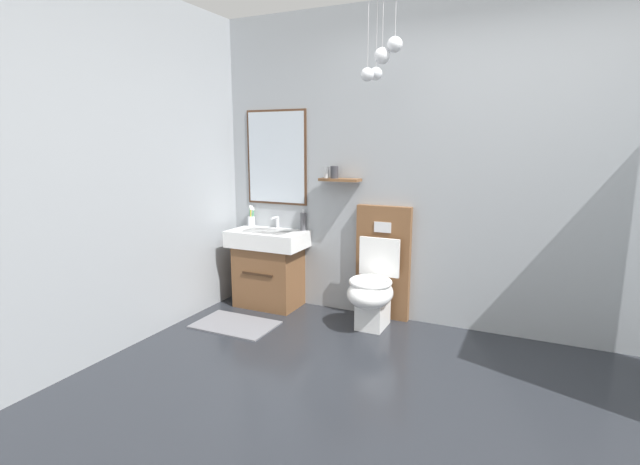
{
  "coord_description": "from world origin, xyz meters",
  "views": [
    {
      "loc": [
        0.37,
        -2.24,
        1.53
      ],
      "look_at": [
        -1.33,
        1.39,
        0.76
      ],
      "focal_mm": 26.24,
      "sensor_mm": 36.0,
      "label": 1
    }
  ],
  "objects_px": {
    "toilet": "(376,281)",
    "toothbrush_cup": "(251,220)",
    "soap_dispenser": "(303,221)",
    "vanity_sink_left": "(269,266)"
  },
  "relations": [
    {
      "from": "vanity_sink_left",
      "to": "toothbrush_cup",
      "type": "relative_size",
      "value": 3.54
    },
    {
      "from": "toilet",
      "to": "soap_dispenser",
      "type": "relative_size",
      "value": 4.97
    },
    {
      "from": "toothbrush_cup",
      "to": "soap_dispenser",
      "type": "distance_m",
      "value": 0.57
    },
    {
      "from": "vanity_sink_left",
      "to": "toothbrush_cup",
      "type": "distance_m",
      "value": 0.5
    },
    {
      "from": "toilet",
      "to": "soap_dispenser",
      "type": "height_order",
      "value": "toilet"
    },
    {
      "from": "vanity_sink_left",
      "to": "soap_dispenser",
      "type": "height_order",
      "value": "soap_dispenser"
    },
    {
      "from": "vanity_sink_left",
      "to": "toilet",
      "type": "height_order",
      "value": "toilet"
    },
    {
      "from": "toilet",
      "to": "toothbrush_cup",
      "type": "bearing_deg",
      "value": 173.18
    },
    {
      "from": "toothbrush_cup",
      "to": "soap_dispenser",
      "type": "xyz_separation_m",
      "value": [
        0.57,
        0.01,
        0.03
      ]
    },
    {
      "from": "soap_dispenser",
      "to": "vanity_sink_left",
      "type": "bearing_deg",
      "value": -152.3
    }
  ]
}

